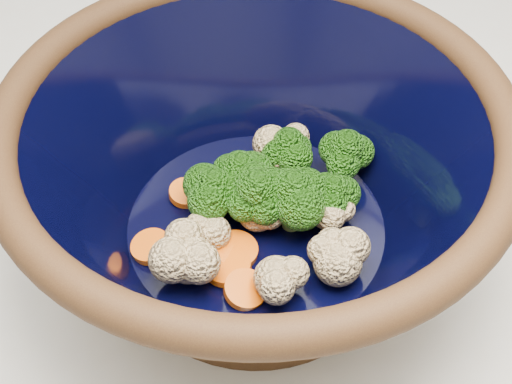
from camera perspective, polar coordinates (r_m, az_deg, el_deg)
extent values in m
cylinder|color=black|center=(0.54, 0.00, -4.42)|extent=(0.20, 0.20, 0.01)
torus|color=black|center=(0.44, 0.00, 5.96)|extent=(0.33, 0.33, 0.02)
cylinder|color=black|center=(0.52, 0.00, -2.73)|extent=(0.19, 0.19, 0.00)
cylinder|color=#608442|center=(0.51, 0.06, -1.86)|extent=(0.01, 0.01, 0.02)
ellipsoid|color=#2B7416|center=(0.49, 0.06, 0.11)|extent=(0.04, 0.04, 0.04)
cylinder|color=#608442|center=(0.54, 7.04, 1.69)|extent=(0.01, 0.01, 0.02)
ellipsoid|color=#2B7416|center=(0.53, 7.27, 3.45)|extent=(0.04, 0.04, 0.03)
cylinder|color=#608442|center=(0.51, -3.37, -1.33)|extent=(0.01, 0.01, 0.02)
ellipsoid|color=#2B7416|center=(0.50, -3.48, 0.41)|extent=(0.04, 0.04, 0.03)
cylinder|color=#608442|center=(0.52, -1.28, -0.03)|extent=(0.01, 0.01, 0.02)
ellipsoid|color=#2B7416|center=(0.51, -1.32, 1.73)|extent=(0.04, 0.04, 0.03)
cylinder|color=#608442|center=(0.54, 2.55, 2.10)|extent=(0.01, 0.01, 0.02)
ellipsoid|color=#2B7416|center=(0.53, 2.63, 3.77)|extent=(0.04, 0.04, 0.03)
cylinder|color=#608442|center=(0.51, 2.88, -1.92)|extent=(0.01, 0.01, 0.02)
ellipsoid|color=#2B7416|center=(0.49, 2.99, 0.04)|extent=(0.04, 0.04, 0.04)
cylinder|color=#608442|center=(0.52, 6.04, -1.43)|extent=(0.01, 0.01, 0.02)
ellipsoid|color=#2B7416|center=(0.50, 6.22, 0.06)|extent=(0.03, 0.03, 0.03)
sphere|color=#F7E7AA|center=(0.51, 5.82, -1.44)|extent=(0.03, 0.03, 0.03)
sphere|color=#F7E7AA|center=(0.48, -5.44, -5.30)|extent=(0.03, 0.03, 0.03)
sphere|color=#F7E7AA|center=(0.50, 0.11, -1.61)|extent=(0.03, 0.03, 0.03)
sphere|color=#F7E7AA|center=(0.52, -0.34, 0.83)|extent=(0.03, 0.03, 0.03)
sphere|color=#F7E7AA|center=(0.47, 1.63, -6.93)|extent=(0.03, 0.03, 0.03)
sphere|color=#F7E7AA|center=(0.48, 6.54, -5.60)|extent=(0.03, 0.03, 0.03)
sphere|color=#F7E7AA|center=(0.49, -3.50, -3.27)|extent=(0.03, 0.03, 0.03)
sphere|color=#F7E7AA|center=(0.54, 2.46, 3.34)|extent=(0.03, 0.03, 0.03)
cylinder|color=orange|center=(0.53, -5.64, -0.08)|extent=(0.02, 0.02, 0.01)
cylinder|color=orange|center=(0.49, -1.62, -4.68)|extent=(0.03, 0.03, 0.01)
cylinder|color=orange|center=(0.47, -0.86, -7.81)|extent=(0.03, 0.03, 0.01)
cylinder|color=orange|center=(0.50, -8.41, -4.34)|extent=(0.03, 0.03, 0.01)
cylinder|color=orange|center=(0.49, -2.30, -5.92)|extent=(0.03, 0.03, 0.01)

